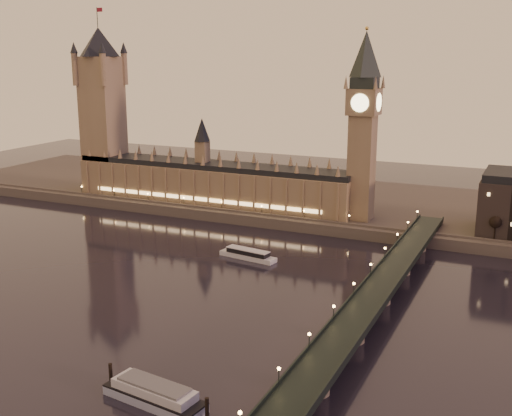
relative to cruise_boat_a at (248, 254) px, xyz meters
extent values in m
plane|color=black|center=(-19.69, -47.54, -2.08)|extent=(700.00, 700.00, 0.00)
cube|color=#423D35|center=(10.31, 117.46, 0.92)|extent=(560.00, 130.00, 6.00)
cube|color=brown|center=(-59.69, 73.46, 14.92)|extent=(180.00, 26.00, 22.00)
cube|color=black|center=(-59.69, 73.46, 27.52)|extent=(180.00, 22.00, 3.20)
cube|color=#FFCC7F|center=(-59.69, 59.96, 8.92)|extent=(153.00, 0.25, 2.20)
cube|color=brown|center=(-139.69, 73.46, 47.92)|extent=(22.00, 22.00, 88.00)
cone|color=black|center=(-139.69, 73.46, 100.92)|extent=(31.68, 31.68, 18.00)
cylinder|color=black|center=(-139.69, 73.46, 115.92)|extent=(0.44, 0.44, 12.00)
cube|color=maroon|center=(-137.49, 73.46, 120.42)|extent=(4.00, 0.15, 2.50)
cube|color=brown|center=(34.31, 73.46, 32.92)|extent=(13.00, 13.00, 58.00)
cube|color=brown|center=(34.31, 73.46, 68.92)|extent=(16.00, 16.00, 14.00)
cylinder|color=#FFEAA5|center=(34.31, 65.28, 68.92)|extent=(9.60, 0.35, 9.60)
cylinder|color=#FFEAA5|center=(26.13, 73.46, 68.92)|extent=(0.35, 9.60, 9.60)
cube|color=black|center=(34.31, 73.46, 78.92)|extent=(13.00, 13.00, 6.00)
cone|color=black|center=(34.31, 73.46, 93.92)|extent=(17.68, 17.68, 24.00)
sphere|color=gold|center=(34.31, 73.46, 106.92)|extent=(2.00, 2.00, 2.00)
cube|color=black|center=(72.31, -47.54, 5.92)|extent=(13.00, 260.00, 2.00)
cube|color=black|center=(66.01, -47.54, 7.42)|extent=(0.60, 260.00, 1.00)
cube|color=black|center=(78.61, -47.54, 7.42)|extent=(0.60, 260.00, 1.00)
cylinder|color=black|center=(105.72, 61.46, 8.45)|extent=(0.70, 0.70, 9.06)
sphere|color=black|center=(105.72, 61.46, 13.18)|extent=(6.04, 6.04, 6.04)
cube|color=silver|center=(0.00, 0.00, -1.00)|extent=(30.14, 10.83, 2.16)
cube|color=black|center=(0.00, 0.00, 1.17)|extent=(22.38, 8.52, 2.16)
cube|color=silver|center=(0.00, 0.00, 2.44)|extent=(23.00, 8.86, 0.39)
cube|color=#97A5C1|center=(32.07, -129.19, -0.78)|extent=(33.04, 13.38, 2.61)
cube|color=black|center=(32.07, -129.19, 0.78)|extent=(33.04, 13.38, 0.50)
cube|color=silver|center=(32.07, -129.19, 2.33)|extent=(26.94, 11.55, 2.61)
cube|color=#595B5E|center=(32.07, -129.19, 3.99)|extent=(22.83, 10.01, 0.70)
cylinder|color=black|center=(14.18, -125.70, 1.33)|extent=(1.10, 1.10, 6.82)
cylinder|color=black|center=(49.95, -130.69, 1.33)|extent=(1.10, 1.10, 6.82)
camera|label=1|loc=(127.08, -266.21, 95.91)|focal=45.00mm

